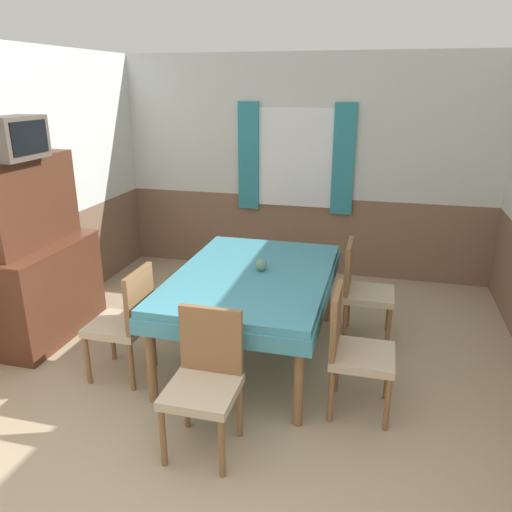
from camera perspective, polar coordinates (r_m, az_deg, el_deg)
wall_back at (r=6.07m, az=5.47°, el=10.02°), size 4.84×0.10×2.60m
wall_left at (r=5.00m, az=-25.52°, el=6.23°), size 0.05×4.71×2.60m
dining_table at (r=4.18m, az=-0.40°, el=-3.22°), size 1.28×1.87×0.77m
chair_right_near at (r=3.63m, az=11.04°, el=-10.20°), size 0.44×0.44×0.92m
chair_left_near at (r=4.08m, az=-14.61°, el=-7.02°), size 0.44×0.44×0.92m
chair_right_far at (r=4.64m, az=12.01°, el=-3.55°), size 0.44×0.44×0.92m
chair_head_near at (r=3.26m, az=-5.84°, el=-13.60°), size 0.44×0.44×0.92m
sideboard at (r=4.91m, az=-23.21°, el=-0.96°), size 0.46×1.17×1.67m
tv at (r=4.52m, az=-25.86°, el=12.04°), size 0.29×0.51×0.34m
vase at (r=4.17m, az=0.57°, el=-1.02°), size 0.10×0.10×0.10m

